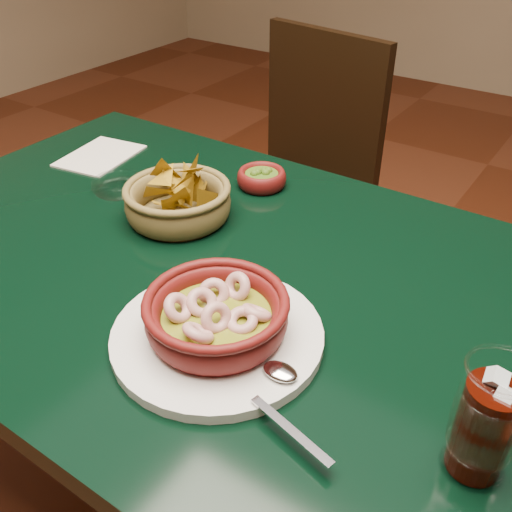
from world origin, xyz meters
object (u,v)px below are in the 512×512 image
Objects in this scene: dining_table at (197,299)px; dining_chair at (293,185)px; cola_drink at (486,422)px; shrimp_plate at (217,321)px; chip_basket at (178,201)px.

dining_table is 1.30× the size of dining_chair.
shrimp_plate is at bearing 179.31° from cola_drink.
cola_drink reaches higher than chip_basket.
dining_table is 0.18m from chip_basket.
chip_basket is at bearing 141.64° from dining_table.
chip_basket is (-0.10, 0.08, 0.13)m from dining_table.
shrimp_plate is (0.39, -0.85, 0.27)m from dining_chair.
chip_basket is at bearing 159.59° from cola_drink.
dining_chair is 0.98m from shrimp_plate.
chip_basket reaches higher than shrimp_plate.
chip_basket is (0.13, -0.63, 0.28)m from dining_chair.
dining_table is at bearing 138.23° from shrimp_plate.
dining_chair is 2.47× the size of shrimp_plate.
dining_table is 0.56m from cola_drink.
shrimp_plate is 0.35m from cola_drink.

